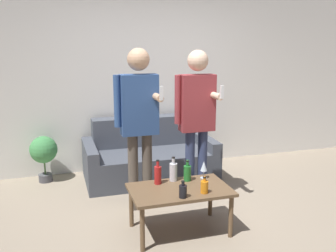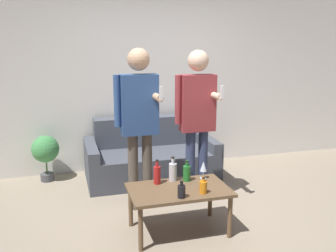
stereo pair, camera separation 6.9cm
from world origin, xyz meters
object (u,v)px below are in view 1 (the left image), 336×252
at_px(couch, 149,157).
at_px(bottle_orange, 183,191).
at_px(coffee_table, 180,193).
at_px(person_standing_right, 197,113).
at_px(person_standing_left, 139,115).

height_order(couch, bottle_orange, couch).
xyz_separation_m(couch, coffee_table, (-0.09, -1.59, 0.12)).
xyz_separation_m(coffee_table, bottle_orange, (-0.04, -0.21, 0.12)).
bearing_deg(person_standing_right, bottle_orange, -118.04).
bearing_deg(coffee_table, person_standing_left, 111.40).
relative_size(bottle_orange, person_standing_right, 0.09).
height_order(bottle_orange, person_standing_right, person_standing_right).
height_order(coffee_table, person_standing_left, person_standing_left).
xyz_separation_m(coffee_table, person_standing_left, (-0.25, 0.64, 0.67)).
bearing_deg(person_standing_left, bottle_orange, -76.35).
relative_size(person_standing_left, person_standing_right, 1.01).
distance_m(couch, person_standing_right, 1.26).
bearing_deg(bottle_orange, couch, 85.76).
height_order(person_standing_left, person_standing_right, person_standing_left).
distance_m(coffee_table, person_standing_left, 0.95).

